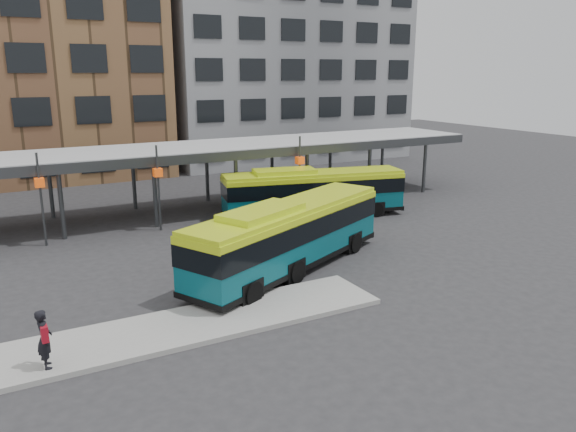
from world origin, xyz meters
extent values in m
plane|color=#28282B|center=(0.00, 0.00, 0.00)|extent=(120.00, 120.00, 0.00)
cube|color=gray|center=(-5.50, -3.00, 0.09)|extent=(14.00, 3.00, 0.18)
cube|color=#999B9E|center=(0.00, 13.00, 4.00)|extent=(40.00, 6.00, 0.35)
cube|color=#383A3D|center=(0.00, 10.00, 3.85)|extent=(40.00, 0.15, 0.55)
cylinder|color=#383A3D|center=(-8.00, 10.50, 1.90)|extent=(0.24, 0.24, 3.80)
cylinder|color=#383A3D|center=(-8.00, 15.50, 1.90)|extent=(0.24, 0.24, 3.80)
cylinder|color=#383A3D|center=(-3.00, 10.50, 1.90)|extent=(0.24, 0.24, 3.80)
cylinder|color=#383A3D|center=(-3.00, 15.50, 1.90)|extent=(0.24, 0.24, 3.80)
cylinder|color=#383A3D|center=(2.00, 10.50, 1.90)|extent=(0.24, 0.24, 3.80)
cylinder|color=#383A3D|center=(2.00, 15.50, 1.90)|extent=(0.24, 0.24, 3.80)
cylinder|color=#383A3D|center=(7.00, 10.50, 1.90)|extent=(0.24, 0.24, 3.80)
cylinder|color=#383A3D|center=(7.00, 15.50, 1.90)|extent=(0.24, 0.24, 3.80)
cylinder|color=#383A3D|center=(12.00, 10.50, 1.90)|extent=(0.24, 0.24, 3.80)
cylinder|color=#383A3D|center=(12.00, 15.50, 1.90)|extent=(0.24, 0.24, 3.80)
cylinder|color=#383A3D|center=(17.00, 10.50, 1.90)|extent=(0.24, 0.24, 3.80)
cylinder|color=#383A3D|center=(17.00, 15.50, 1.90)|extent=(0.24, 0.24, 3.80)
cylinder|color=#383A3D|center=(-9.00, 9.70, 2.40)|extent=(0.12, 0.12, 4.80)
cube|color=#E94C0D|center=(-9.00, 9.70, 3.30)|extent=(0.45, 0.45, 0.45)
cylinder|color=#383A3D|center=(-3.00, 9.70, 2.40)|extent=(0.12, 0.12, 4.80)
cube|color=#E94C0D|center=(-3.00, 9.70, 3.30)|extent=(0.45, 0.45, 0.45)
cylinder|color=#383A3D|center=(6.00, 9.70, 2.40)|extent=(0.12, 0.12, 4.80)
cube|color=#E94C0D|center=(6.00, 9.70, 3.30)|extent=(0.45, 0.45, 0.45)
cube|color=slate|center=(16.00, 32.00, 10.00)|extent=(24.00, 14.00, 20.00)
cube|color=#074B56|center=(0.26, 0.57, 1.55)|extent=(11.55, 7.27, 2.43)
cube|color=black|center=(0.26, 0.57, 2.04)|extent=(11.62, 7.34, 0.92)
cube|color=#B6D115|center=(0.26, 0.57, 2.87)|extent=(11.51, 7.18, 0.19)
cube|color=#B6D115|center=(-1.48, -0.28, 3.06)|extent=(4.26, 3.27, 0.34)
cube|color=black|center=(0.26, 0.57, 0.46)|extent=(11.63, 7.35, 0.23)
cylinder|color=black|center=(4.28, 1.20, 0.49)|extent=(1.00, 0.69, 0.97)
cylinder|color=black|center=(3.25, 3.33, 0.49)|extent=(1.00, 0.69, 0.97)
cylinder|color=black|center=(-0.27, -1.01, 0.49)|extent=(1.00, 0.69, 0.97)
cylinder|color=black|center=(-1.30, 1.13, 0.49)|extent=(1.00, 0.69, 0.97)
cylinder|color=black|center=(-2.89, -2.28, 0.49)|extent=(1.00, 0.69, 0.97)
cylinder|color=black|center=(-3.92, -0.14, 0.49)|extent=(1.00, 0.69, 0.97)
cube|color=#074B56|center=(6.12, 8.19, 1.47)|extent=(11.23, 4.61, 2.29)
cube|color=black|center=(6.12, 8.19, 1.92)|extent=(11.28, 4.67, 0.87)
cube|color=#B6D115|center=(6.12, 8.19, 2.70)|extent=(11.21, 4.52, 0.18)
cube|color=#B6D115|center=(4.33, 8.58, 2.88)|extent=(3.93, 2.40, 0.32)
cube|color=black|center=(6.12, 8.19, 0.43)|extent=(11.29, 4.68, 0.22)
cylinder|color=black|center=(9.45, 6.31, 0.46)|extent=(0.95, 0.47, 0.92)
cylinder|color=black|center=(9.93, 8.49, 0.46)|extent=(0.95, 0.47, 0.92)
cylinder|color=black|center=(4.80, 7.34, 0.46)|extent=(0.95, 0.47, 0.92)
cylinder|color=black|center=(5.28, 9.52, 0.46)|extent=(0.95, 0.47, 0.92)
cylinder|color=black|center=(2.12, 7.93, 0.46)|extent=(0.95, 0.47, 0.92)
cylinder|color=black|center=(2.60, 10.11, 0.46)|extent=(0.95, 0.47, 0.92)
imported|color=black|center=(-10.34, -3.83, 1.09)|extent=(0.46, 0.68, 1.82)
cube|color=maroon|center=(-10.33, -4.01, 1.34)|extent=(0.21, 0.35, 0.49)
imported|color=slate|center=(11.14, 11.61, 0.43)|extent=(1.65, 0.59, 0.86)
imported|color=slate|center=(11.77, 11.83, 0.51)|extent=(1.72, 0.55, 1.03)
imported|color=slate|center=(12.07, 12.33, 0.43)|extent=(1.68, 0.71, 0.86)
imported|color=slate|center=(12.93, 11.92, 0.47)|extent=(1.61, 0.87, 0.93)
imported|color=slate|center=(13.70, 12.22, 0.45)|extent=(1.82, 0.99, 0.90)
camera|label=1|loc=(-11.23, -20.45, 8.72)|focal=35.00mm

